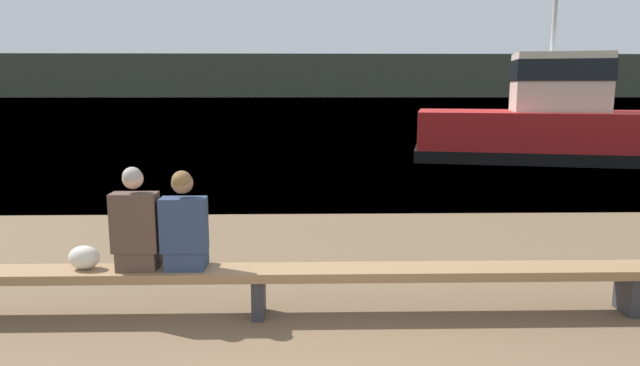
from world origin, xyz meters
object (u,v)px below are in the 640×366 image
object	(u,v)px
bench_main	(258,276)
tugboat_red	(546,127)
person_left	(136,226)
shopping_bag	(84,257)
person_right	(184,226)

from	to	relation	value
bench_main	tugboat_red	world-z (taller)	tugboat_red
person_left	shopping_bag	distance (m)	0.62
bench_main	shopping_bag	distance (m)	1.73
shopping_bag	person_left	bearing A→B (deg)	-1.90
shopping_bag	person_right	bearing A→B (deg)	-1.00
person_right	tugboat_red	xyz separation A→B (m)	(8.64, 12.11, 0.11)
person_right	shopping_bag	distance (m)	1.05
person_left	shopping_bag	world-z (taller)	person_left
person_left	tugboat_red	bearing A→B (deg)	53.06
shopping_bag	tugboat_red	distance (m)	15.47
person_left	person_right	world-z (taller)	person_left
bench_main	tugboat_red	bearing A→B (deg)	56.81
person_right	shopping_bag	xyz separation A→B (m)	(-1.00, 0.02, -0.31)
shopping_bag	tugboat_red	bearing A→B (deg)	51.44
person_left	bench_main	bearing A→B (deg)	0.07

